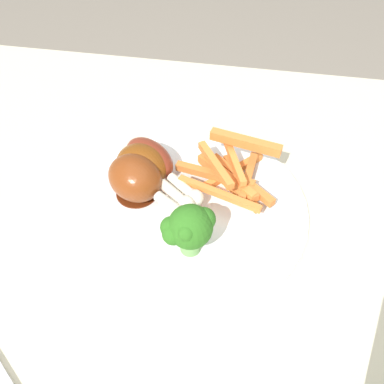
{
  "coord_description": "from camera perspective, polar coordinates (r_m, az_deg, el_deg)",
  "views": [
    {
      "loc": [
        0.03,
        -0.24,
        1.09
      ],
      "look_at": [
        -0.02,
        0.04,
        0.77
      ],
      "focal_mm": 35.04,
      "sensor_mm": 36.0,
      "label": 1
    }
  ],
  "objects": [
    {
      "name": "broccoli_floret_front",
      "position": [
        0.37,
        -0.42,
        -5.48
      ],
      "size": [
        0.06,
        0.05,
        0.06
      ],
      "color": "#76AF5E",
      "rests_on": "dinner_plate"
    },
    {
      "name": "dining_table",
      "position": [
        0.52,
        1.63,
        -14.08
      ],
      "size": [
        1.1,
        0.75,
        0.74
      ],
      "color": "beige",
      "rests_on": "ground_plane"
    },
    {
      "name": "chicken_drumstick_near",
      "position": [
        0.43,
        -8.35,
        1.87
      ],
      "size": [
        0.11,
        0.09,
        0.05
      ],
      "color": "#541F0C",
      "rests_on": "dinner_plate"
    },
    {
      "name": "chicken_drumstick_far",
      "position": [
        0.46,
        -6.02,
        4.72
      ],
      "size": [
        0.12,
        0.1,
        0.04
      ],
      "color": "#56190F",
      "rests_on": "dinner_plate"
    },
    {
      "name": "chicken_drumstick_extra",
      "position": [
        0.45,
        -7.26,
        3.7
      ],
      "size": [
        0.12,
        0.1,
        0.04
      ],
      "color": "#542309",
      "rests_on": "dinner_plate"
    },
    {
      "name": "dinner_plate",
      "position": [
        0.44,
        0.0,
        -2.26
      ],
      "size": [
        0.27,
        0.27,
        0.01
      ],
      "primitive_type": "cylinder",
      "color": "white",
      "rests_on": "dining_table"
    },
    {
      "name": "carrot_fries_pile",
      "position": [
        0.45,
        6.12,
        3.23
      ],
      "size": [
        0.13,
        0.11,
        0.05
      ],
      "color": "orange",
      "rests_on": "dinner_plate"
    }
  ]
}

